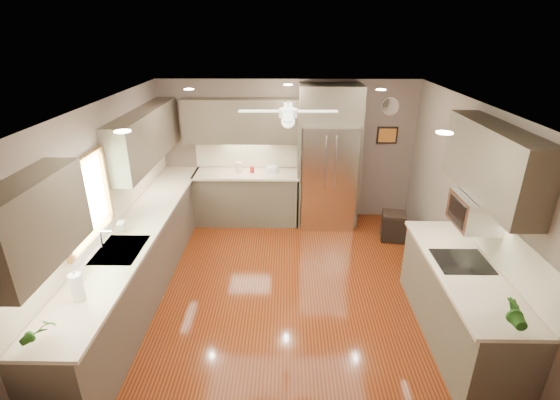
{
  "coord_description": "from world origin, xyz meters",
  "views": [
    {
      "loc": [
        -0.01,
        -4.54,
        3.31
      ],
      "look_at": [
        -0.1,
        0.6,
        1.1
      ],
      "focal_mm": 26.0,
      "sensor_mm": 36.0,
      "label": 1
    }
  ],
  "objects_px": {
    "potted_plant_left": "(40,331)",
    "bowl": "(273,172)",
    "paper_towel": "(77,287)",
    "canister_c": "(239,167)",
    "microwave": "(476,211)",
    "soap_bottle": "(122,224)",
    "canister_d": "(252,170)",
    "potted_plant_right": "(516,314)",
    "refrigerator": "(328,160)",
    "stool": "(393,226)"
  },
  "relations": [
    {
      "from": "potted_plant_left",
      "to": "bowl",
      "type": "bearing_deg",
      "value": 68.04
    },
    {
      "from": "paper_towel",
      "to": "canister_c",
      "type": "bearing_deg",
      "value": 73.32
    },
    {
      "from": "potted_plant_left",
      "to": "microwave",
      "type": "relative_size",
      "value": 0.55
    },
    {
      "from": "soap_bottle",
      "to": "potted_plant_left",
      "type": "xyz_separation_m",
      "value": [
        0.11,
        -1.99,
        0.06
      ]
    },
    {
      "from": "canister_d",
      "to": "potted_plant_right",
      "type": "height_order",
      "value": "potted_plant_right"
    },
    {
      "from": "soap_bottle",
      "to": "potted_plant_right",
      "type": "distance_m",
      "value": 4.34
    },
    {
      "from": "canister_d",
      "to": "bowl",
      "type": "relative_size",
      "value": 0.47
    },
    {
      "from": "canister_d",
      "to": "potted_plant_left",
      "type": "height_order",
      "value": "potted_plant_left"
    },
    {
      "from": "paper_towel",
      "to": "potted_plant_right",
      "type": "bearing_deg",
      "value": -5.06
    },
    {
      "from": "potted_plant_right",
      "to": "refrigerator",
      "type": "bearing_deg",
      "value": 107.06
    },
    {
      "from": "canister_d",
      "to": "stool",
      "type": "bearing_deg",
      "value": -15.05
    },
    {
      "from": "potted_plant_right",
      "to": "microwave",
      "type": "bearing_deg",
      "value": 84.49
    },
    {
      "from": "canister_d",
      "to": "paper_towel",
      "type": "relative_size",
      "value": 0.38
    },
    {
      "from": "potted_plant_left",
      "to": "potted_plant_right",
      "type": "relative_size",
      "value": 0.95
    },
    {
      "from": "paper_towel",
      "to": "refrigerator",
      "type": "bearing_deg",
      "value": 53.54
    },
    {
      "from": "refrigerator",
      "to": "canister_d",
      "type": "bearing_deg",
      "value": 178.78
    },
    {
      "from": "canister_c",
      "to": "potted_plant_left",
      "type": "relative_size",
      "value": 0.59
    },
    {
      "from": "refrigerator",
      "to": "bowl",
      "type": "bearing_deg",
      "value": 179.13
    },
    {
      "from": "bowl",
      "to": "paper_towel",
      "type": "distance_m",
      "value": 3.99
    },
    {
      "from": "potted_plant_right",
      "to": "potted_plant_left",
      "type": "bearing_deg",
      "value": -176.18
    },
    {
      "from": "canister_d",
      "to": "microwave",
      "type": "relative_size",
      "value": 0.2
    },
    {
      "from": "stool",
      "to": "paper_towel",
      "type": "height_order",
      "value": "paper_towel"
    },
    {
      "from": "canister_c",
      "to": "potted_plant_right",
      "type": "height_order",
      "value": "potted_plant_right"
    },
    {
      "from": "canister_c",
      "to": "stool",
      "type": "height_order",
      "value": "canister_c"
    },
    {
      "from": "refrigerator",
      "to": "potted_plant_right",
      "type": "bearing_deg",
      "value": -72.94
    },
    {
      "from": "bowl",
      "to": "paper_towel",
      "type": "relative_size",
      "value": 0.81
    },
    {
      "from": "microwave",
      "to": "bowl",
      "type": "bearing_deg",
      "value": 130.04
    },
    {
      "from": "bowl",
      "to": "microwave",
      "type": "bearing_deg",
      "value": -49.96
    },
    {
      "from": "paper_towel",
      "to": "potted_plant_left",
      "type": "bearing_deg",
      "value": -90.3
    },
    {
      "from": "canister_c",
      "to": "paper_towel",
      "type": "relative_size",
      "value": 0.61
    },
    {
      "from": "bowl",
      "to": "paper_towel",
      "type": "xyz_separation_m",
      "value": [
        -1.69,
        -3.61,
        0.11
      ]
    },
    {
      "from": "canister_c",
      "to": "canister_d",
      "type": "height_order",
      "value": "canister_c"
    },
    {
      "from": "soap_bottle",
      "to": "paper_towel",
      "type": "bearing_deg",
      "value": -85.33
    },
    {
      "from": "potted_plant_right",
      "to": "paper_towel",
      "type": "distance_m",
      "value": 3.88
    },
    {
      "from": "canister_d",
      "to": "potted_plant_left",
      "type": "relative_size",
      "value": 0.36
    },
    {
      "from": "soap_bottle",
      "to": "microwave",
      "type": "bearing_deg",
      "value": -6.98
    },
    {
      "from": "microwave",
      "to": "potted_plant_left",
      "type": "bearing_deg",
      "value": -159.56
    },
    {
      "from": "potted_plant_right",
      "to": "bowl",
      "type": "bearing_deg",
      "value": 118.78
    },
    {
      "from": "potted_plant_left",
      "to": "bowl",
      "type": "distance_m",
      "value": 4.54
    },
    {
      "from": "canister_c",
      "to": "stool",
      "type": "bearing_deg",
      "value": -14.44
    },
    {
      "from": "canister_c",
      "to": "bowl",
      "type": "relative_size",
      "value": 0.76
    },
    {
      "from": "paper_towel",
      "to": "canister_d",
      "type": "bearing_deg",
      "value": 69.76
    },
    {
      "from": "canister_c",
      "to": "bowl",
      "type": "bearing_deg",
      "value": -4.61
    },
    {
      "from": "soap_bottle",
      "to": "bowl",
      "type": "relative_size",
      "value": 0.8
    },
    {
      "from": "stool",
      "to": "bowl",
      "type": "bearing_deg",
      "value": 162.81
    },
    {
      "from": "canister_c",
      "to": "bowl",
      "type": "distance_m",
      "value": 0.6
    },
    {
      "from": "canister_c",
      "to": "refrigerator",
      "type": "xyz_separation_m",
      "value": [
        1.56,
        -0.06,
        0.16
      ]
    },
    {
      "from": "potted_plant_left",
      "to": "paper_towel",
      "type": "height_order",
      "value": "potted_plant_left"
    },
    {
      "from": "canister_c",
      "to": "soap_bottle",
      "type": "xyz_separation_m",
      "value": [
        -1.21,
        -2.27,
        0.0
      ]
    },
    {
      "from": "refrigerator",
      "to": "microwave",
      "type": "xyz_separation_m",
      "value": [
        1.33,
        -2.71,
        0.29
      ]
    }
  ]
}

